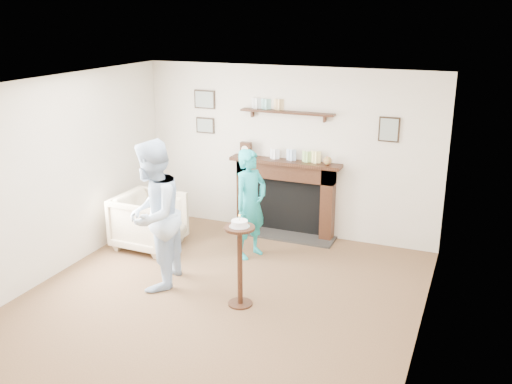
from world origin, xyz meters
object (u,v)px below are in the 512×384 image
armchair (151,246)px  pedestal_table (240,250)px  man (157,285)px  woman (251,255)px

armchair → pedestal_table: size_ratio=0.78×
armchair → man: (0.73, -1.00, 0.00)m
woman → pedestal_table: pedestal_table is taller
man → pedestal_table: pedestal_table is taller
man → pedestal_table: size_ratio=1.66×
armchair → pedestal_table: bearing=-117.7°
armchair → man: bearing=-142.3°
armchair → man: size_ratio=0.47×
woman → pedestal_table: 1.54m
man → pedestal_table: bearing=74.8°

